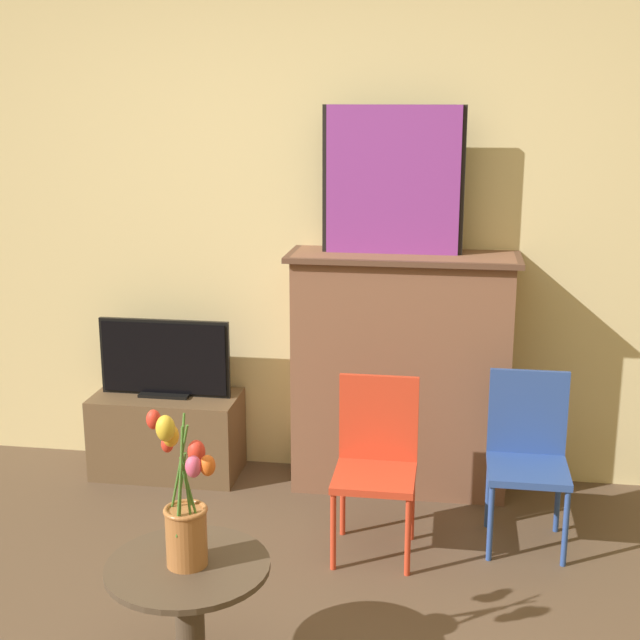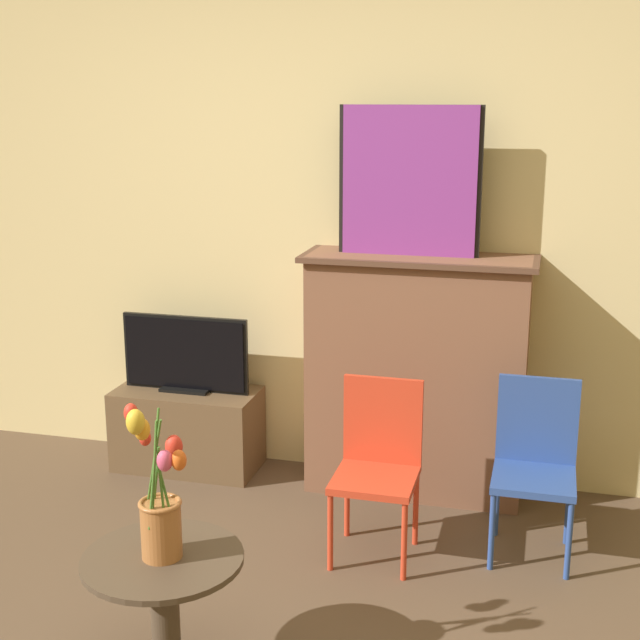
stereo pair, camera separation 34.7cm
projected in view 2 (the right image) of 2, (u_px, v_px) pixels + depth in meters
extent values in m
cube|color=beige|center=(329.00, 205.00, 4.34)|extent=(8.00, 0.06, 2.70)
cube|color=brown|center=(416.00, 376.00, 4.22)|extent=(1.02, 0.34, 1.16)
cube|color=brown|center=(419.00, 259.00, 4.07)|extent=(1.08, 0.38, 0.02)
cube|color=black|center=(410.00, 181.00, 4.02)|extent=(0.65, 0.02, 0.67)
cube|color=purple|center=(409.00, 181.00, 4.01)|extent=(0.61, 0.02, 0.67)
cube|color=brown|center=(188.00, 429.00, 4.57)|extent=(0.73, 0.36, 0.41)
cube|color=black|center=(186.00, 389.00, 4.52)|extent=(0.25, 0.12, 0.02)
cube|color=black|center=(186.00, 353.00, 4.48)|extent=(0.66, 0.02, 0.39)
cube|color=black|center=(185.00, 354.00, 4.47)|extent=(0.63, 0.02, 0.36)
cylinder|color=red|center=(330.00, 532.00, 3.58)|extent=(0.02, 0.02, 0.33)
cylinder|color=red|center=(404.00, 542.00, 3.50)|extent=(0.02, 0.02, 0.33)
cylinder|color=red|center=(347.00, 500.00, 3.86)|extent=(0.02, 0.02, 0.33)
cylinder|color=red|center=(416.00, 508.00, 3.78)|extent=(0.02, 0.02, 0.33)
cube|color=red|center=(375.00, 480.00, 3.64)|extent=(0.33, 0.33, 0.03)
cube|color=red|center=(383.00, 420.00, 3.73)|extent=(0.33, 0.02, 0.37)
cylinder|color=#2D4C99|center=(492.00, 532.00, 3.58)|extent=(0.02, 0.02, 0.33)
cylinder|color=#2D4C99|center=(569.00, 541.00, 3.51)|extent=(0.02, 0.02, 0.33)
cylinder|color=#2D4C99|center=(497.00, 500.00, 3.86)|extent=(0.02, 0.02, 0.33)
cylinder|color=#2D4C99|center=(568.00, 508.00, 3.79)|extent=(0.02, 0.02, 0.33)
cube|color=#2D4C99|center=(534.00, 479.00, 3.64)|extent=(0.33, 0.33, 0.03)
cube|color=#2D4C99|center=(538.00, 420.00, 3.74)|extent=(0.33, 0.02, 0.37)
cylinder|color=#4C3D2D|center=(166.00, 622.00, 2.88)|extent=(0.09, 0.09, 0.43)
cylinder|color=#4C3D2D|center=(163.00, 559.00, 2.83)|extent=(0.52, 0.52, 0.02)
cylinder|color=#AD6B38|center=(161.00, 530.00, 2.80)|extent=(0.13, 0.13, 0.18)
torus|color=#AD6B38|center=(160.00, 503.00, 2.78)|extent=(0.14, 0.14, 0.02)
cylinder|color=#477A2D|center=(154.00, 475.00, 2.74)|extent=(0.02, 0.06, 0.34)
ellipsoid|color=orange|center=(142.00, 429.00, 2.65)|extent=(0.05, 0.05, 0.07)
cylinder|color=#477A2D|center=(163.00, 486.00, 2.79)|extent=(0.02, 0.08, 0.22)
ellipsoid|color=red|center=(174.00, 447.00, 2.83)|extent=(0.06, 0.06, 0.08)
cylinder|color=#477A2D|center=(162.00, 490.00, 2.75)|extent=(0.04, 0.04, 0.23)
ellipsoid|color=#E0517A|center=(165.00, 461.00, 2.68)|extent=(0.05, 0.05, 0.07)
cylinder|color=#477A2D|center=(156.00, 481.00, 2.78)|extent=(0.06, 0.05, 0.26)
ellipsoid|color=red|center=(145.00, 438.00, 2.81)|extent=(0.04, 0.04, 0.05)
cylinder|color=#477A2D|center=(153.00, 469.00, 2.77)|extent=(0.09, 0.04, 0.34)
ellipsoid|color=red|center=(131.00, 413.00, 2.77)|extent=(0.04, 0.04, 0.06)
cylinder|color=#477A2D|center=(164.00, 488.00, 2.75)|extent=(0.07, 0.03, 0.23)
ellipsoid|color=orange|center=(179.00, 460.00, 2.69)|extent=(0.05, 0.05, 0.07)
cylinder|color=#477A2D|center=(154.00, 469.00, 2.73)|extent=(0.02, 0.09, 0.37)
ellipsoid|color=gold|center=(136.00, 422.00, 2.62)|extent=(0.06, 0.06, 0.08)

